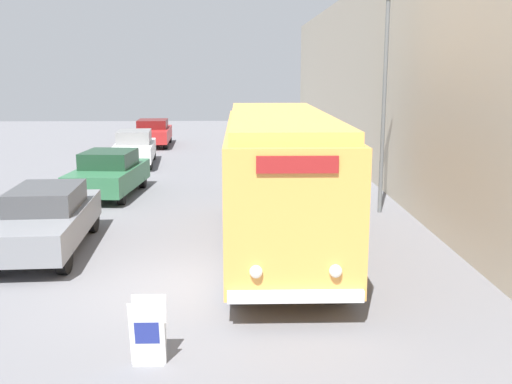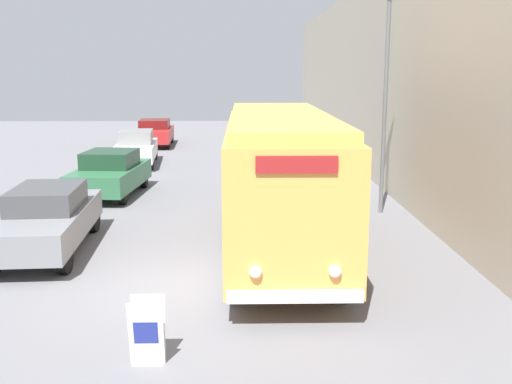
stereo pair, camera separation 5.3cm
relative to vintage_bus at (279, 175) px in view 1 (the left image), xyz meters
name	(u,v)px [view 1 (the left image)]	position (x,y,z in m)	size (l,w,h in m)	color
ground_plane	(187,289)	(-1.98, -2.68, -1.84)	(80.00, 80.00, 0.00)	slate
building_wall_right	(390,81)	(4.38, 7.32, 2.07)	(0.30, 60.00, 7.81)	#B2A893
vintage_bus	(279,175)	(0.00, 0.00, 0.00)	(2.40, 9.25, 3.29)	black
sign_board	(148,333)	(-2.28, -5.76, -1.34)	(0.51, 0.38, 1.02)	gray
streetlamp	(385,70)	(3.35, 3.73, 2.43)	(0.36, 0.36, 6.62)	#595E60
parked_car_near	(47,219)	(-5.54, -0.01, -1.04)	(2.04, 4.89, 1.55)	black
parked_car_mid	(109,173)	(-5.46, 6.51, -1.07)	(2.24, 4.39, 1.54)	black
parked_car_far	(134,148)	(-5.74, 13.28, -1.05)	(2.09, 4.53, 1.57)	black
parked_car_distant	(153,133)	(-5.90, 20.30, -1.07)	(2.13, 4.55, 1.49)	black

